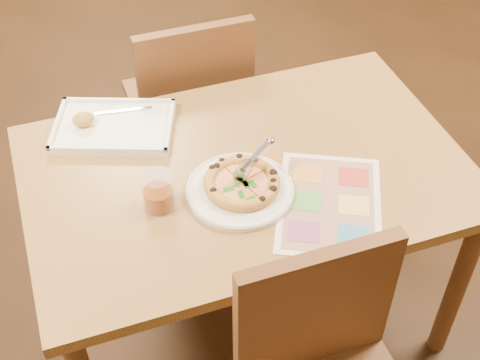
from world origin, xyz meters
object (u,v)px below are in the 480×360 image
object	(u,v)px
menu	(330,204)
appetizer_tray	(111,127)
chair_far	(191,94)
plate	(240,191)
pizza	(242,183)
dining_table	(246,188)
glass_tumbler	(158,194)
pizza_cutter	(253,161)

from	to	relation	value
menu	appetizer_tray	bearing A→B (deg)	134.28
chair_far	appetizer_tray	distance (m)	0.48
plate	appetizer_tray	distance (m)	0.49
chair_far	menu	bearing A→B (deg)	101.66
pizza	chair_far	bearing A→B (deg)	86.40
chair_far	plate	xyz separation A→B (m)	(-0.05, -0.69, 0.16)
dining_table	chair_far	distance (m)	0.61
appetizer_tray	menu	size ratio (longest dim) A/B	1.08
glass_tumbler	menu	bearing A→B (deg)	-18.64
plate	glass_tumbler	distance (m)	0.23
plate	dining_table	bearing A→B (deg)	61.05
chair_far	glass_tumbler	xyz separation A→B (m)	(-0.28, -0.67, 0.20)
pizza	appetizer_tray	size ratio (longest dim) A/B	0.51
chair_far	appetizer_tray	bearing A→B (deg)	41.42
dining_table	plate	bearing A→B (deg)	-118.95
dining_table	chair_far	world-z (taller)	chair_far
dining_table	appetizer_tray	xyz separation A→B (m)	(-0.34, 0.30, 0.10)
glass_tumbler	chair_far	bearing A→B (deg)	67.26
pizza	plate	bearing A→B (deg)	-135.40
pizza_cutter	glass_tumbler	size ratio (longest dim) A/B	1.25
pizza_cutter	menu	size ratio (longest dim) A/B	0.35
glass_tumbler	menu	distance (m)	0.48
plate	menu	distance (m)	0.25
chair_far	appetizer_tray	size ratio (longest dim) A/B	1.09
pizza_cutter	chair_far	bearing A→B (deg)	64.65
pizza_cutter	plate	bearing A→B (deg)	-174.48
dining_table	menu	size ratio (longest dim) A/B	3.26
chair_far	menu	world-z (taller)	chair_far
dining_table	menu	bearing A→B (deg)	-52.37
plate	pizza	distance (m)	0.02
pizza_cutter	dining_table	bearing A→B (deg)	61.47
chair_far	appetizer_tray	xyz separation A→B (m)	(-0.34, -0.30, 0.17)
appetizer_tray	glass_tumbler	xyz separation A→B (m)	(0.06, -0.37, 0.04)
dining_table	plate	distance (m)	0.14
chair_far	pizza_cutter	size ratio (longest dim) A/B	3.33
glass_tumbler	pizza_cutter	bearing A→B (deg)	0.62
plate	glass_tumbler	size ratio (longest dim) A/B	2.71
pizza	pizza_cutter	distance (m)	0.07
chair_far	pizza_cutter	distance (m)	0.71
dining_table	chair_far	bearing A→B (deg)	90.00
menu	pizza	bearing A→B (deg)	147.57
dining_table	appetizer_tray	size ratio (longest dim) A/B	3.02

